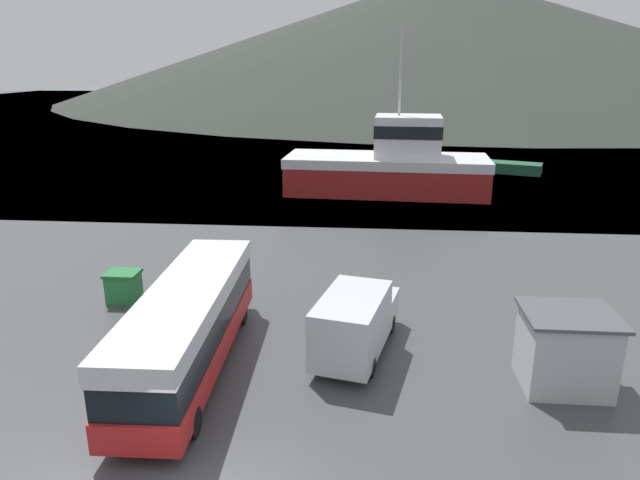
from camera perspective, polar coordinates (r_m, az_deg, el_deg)
water_surface at (r=155.86m, az=3.42°, el=13.58°), size 240.00×240.00×0.00m
hill_backdrop at (r=182.32m, az=12.06°, el=19.31°), size 215.87×215.87×35.05m
tour_bus at (r=20.25m, az=-12.97°, el=-8.10°), size 2.72×10.76×3.07m
delivery_van at (r=21.00m, az=3.58°, el=-8.06°), size 3.32×6.02×2.44m
fishing_boat at (r=46.89m, az=7.06°, el=7.51°), size 16.51×6.91×13.03m
storage_bin at (r=27.04m, az=-19.04°, el=-4.39°), size 1.45×1.22×1.38m
dock_kiosk at (r=20.60m, az=23.34°, el=-9.99°), size 2.94×2.56×2.62m
small_boat at (r=58.58m, az=18.11°, el=6.92°), size 6.87×4.29×1.02m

